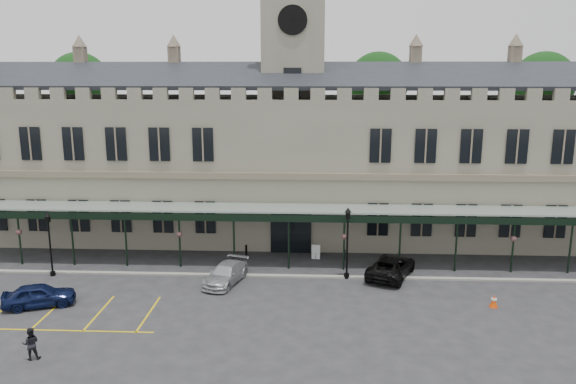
{
  "coord_description": "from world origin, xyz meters",
  "views": [
    {
      "loc": [
        1.78,
        -31.69,
        14.24
      ],
      "look_at": [
        0.0,
        6.0,
        6.0
      ],
      "focal_mm": 35.0,
      "sensor_mm": 36.0,
      "label": 1
    }
  ],
  "objects_px": {
    "car_van": "(391,266)",
    "person_b": "(31,344)",
    "clock_tower": "(294,84)",
    "car_left_a": "(39,295)",
    "traffic_cone": "(494,301)",
    "sign_board": "(316,252)",
    "lamp_post_left": "(49,238)",
    "station_building": "(293,162)",
    "car_taxi": "(226,274)",
    "lamp_post_mid": "(347,237)"
  },
  "relations": [
    {
      "from": "car_taxi",
      "to": "clock_tower",
      "type": "bearing_deg",
      "value": 87.04
    },
    {
      "from": "lamp_post_mid",
      "to": "traffic_cone",
      "type": "xyz_separation_m",
      "value": [
        8.75,
        -4.47,
        -2.63
      ]
    },
    {
      "from": "station_building",
      "to": "person_b",
      "type": "distance_m",
      "value": 26.22
    },
    {
      "from": "clock_tower",
      "to": "car_van",
      "type": "height_order",
      "value": "clock_tower"
    },
    {
      "from": "lamp_post_left",
      "to": "traffic_cone",
      "type": "height_order",
      "value": "lamp_post_left"
    },
    {
      "from": "lamp_post_mid",
      "to": "car_left_a",
      "type": "height_order",
      "value": "lamp_post_mid"
    },
    {
      "from": "clock_tower",
      "to": "car_left_a",
      "type": "xyz_separation_m",
      "value": [
        -15.0,
        -16.21,
        -12.39
      ]
    },
    {
      "from": "clock_tower",
      "to": "lamp_post_mid",
      "type": "bearing_deg",
      "value": -68.66
    },
    {
      "from": "lamp_post_left",
      "to": "car_left_a",
      "type": "xyz_separation_m",
      "value": [
        1.61,
        -5.18,
        -2.02
      ]
    },
    {
      "from": "station_building",
      "to": "lamp_post_mid",
      "type": "bearing_deg",
      "value": -68.5
    },
    {
      "from": "clock_tower",
      "to": "car_taxi",
      "type": "xyz_separation_m",
      "value": [
        -4.16,
        -11.83,
        -12.45
      ]
    },
    {
      "from": "clock_tower",
      "to": "lamp_post_left",
      "type": "bearing_deg",
      "value": -146.42
    },
    {
      "from": "lamp_post_left",
      "to": "sign_board",
      "type": "height_order",
      "value": "lamp_post_left"
    },
    {
      "from": "clock_tower",
      "to": "lamp_post_left",
      "type": "xyz_separation_m",
      "value": [
        -16.61,
        -11.03,
        -10.37
      ]
    },
    {
      "from": "station_building",
      "to": "person_b",
      "type": "bearing_deg",
      "value": -118.71
    },
    {
      "from": "lamp_post_mid",
      "to": "sign_board",
      "type": "xyz_separation_m",
      "value": [
        -2.14,
        3.95,
        -2.46
      ]
    },
    {
      "from": "station_building",
      "to": "clock_tower",
      "type": "height_order",
      "value": "clock_tower"
    },
    {
      "from": "clock_tower",
      "to": "traffic_cone",
      "type": "relative_size",
      "value": 31.74
    },
    {
      "from": "lamp_post_left",
      "to": "clock_tower",
      "type": "bearing_deg",
      "value": 33.58
    },
    {
      "from": "car_taxi",
      "to": "car_van",
      "type": "distance_m",
      "value": 11.56
    },
    {
      "from": "lamp_post_left",
      "to": "car_taxi",
      "type": "height_order",
      "value": "lamp_post_left"
    },
    {
      "from": "car_taxi",
      "to": "car_left_a",
      "type": "bearing_deg",
      "value": -141.61
    },
    {
      "from": "lamp_post_mid",
      "to": "car_taxi",
      "type": "height_order",
      "value": "lamp_post_mid"
    },
    {
      "from": "station_building",
      "to": "person_b",
      "type": "xyz_separation_m",
      "value": [
        -12.3,
        -22.46,
        -5.63
      ]
    },
    {
      "from": "car_taxi",
      "to": "traffic_cone",
      "type": "bearing_deg",
      "value": 5.81
    },
    {
      "from": "car_taxi",
      "to": "car_van",
      "type": "bearing_deg",
      "value": 25.29
    },
    {
      "from": "station_building",
      "to": "sign_board",
      "type": "height_order",
      "value": "station_building"
    },
    {
      "from": "traffic_cone",
      "to": "sign_board",
      "type": "bearing_deg",
      "value": 142.29
    },
    {
      "from": "lamp_post_mid",
      "to": "lamp_post_left",
      "type": "bearing_deg",
      "value": -178.68
    },
    {
      "from": "lamp_post_left",
      "to": "lamp_post_mid",
      "type": "distance_m",
      "value": 20.74
    },
    {
      "from": "station_building",
      "to": "car_taxi",
      "type": "xyz_separation_m",
      "value": [
        -4.16,
        -11.75,
        -5.81
      ]
    },
    {
      "from": "station_building",
      "to": "clock_tower",
      "type": "distance_m",
      "value": 6.64
    },
    {
      "from": "traffic_cone",
      "to": "person_b",
      "type": "distance_m",
      "value": 26.27
    },
    {
      "from": "lamp_post_left",
      "to": "car_van",
      "type": "xyz_separation_m",
      "value": [
        23.87,
        0.98,
        -2.01
      ]
    },
    {
      "from": "station_building",
      "to": "car_left_a",
      "type": "bearing_deg",
      "value": -132.93
    },
    {
      "from": "lamp_post_mid",
      "to": "traffic_cone",
      "type": "distance_m",
      "value": 10.17
    },
    {
      "from": "station_building",
      "to": "car_taxi",
      "type": "distance_m",
      "value": 13.75
    },
    {
      "from": "car_van",
      "to": "person_b",
      "type": "xyz_separation_m",
      "value": [
        -19.56,
        -12.5,
        0.1
      ]
    },
    {
      "from": "lamp_post_mid",
      "to": "person_b",
      "type": "xyz_separation_m",
      "value": [
        -16.42,
        -12.0,
        -2.17
      ]
    },
    {
      "from": "lamp_post_left",
      "to": "sign_board",
      "type": "xyz_separation_m",
      "value": [
        18.59,
        4.42,
        -2.19
      ]
    },
    {
      "from": "station_building",
      "to": "lamp_post_left",
      "type": "distance_m",
      "value": 20.24
    },
    {
      "from": "person_b",
      "to": "car_van",
      "type": "bearing_deg",
      "value": -166.45
    },
    {
      "from": "lamp_post_mid",
      "to": "person_b",
      "type": "height_order",
      "value": "lamp_post_mid"
    },
    {
      "from": "sign_board",
      "to": "car_taxi",
      "type": "relative_size",
      "value": 0.25
    },
    {
      "from": "car_left_a",
      "to": "person_b",
      "type": "relative_size",
      "value": 2.52
    },
    {
      "from": "car_left_a",
      "to": "car_taxi",
      "type": "xyz_separation_m",
      "value": [
        10.84,
        4.38,
        -0.06
      ]
    },
    {
      "from": "station_building",
      "to": "car_van",
      "type": "xyz_separation_m",
      "value": [
        7.26,
        -9.96,
        -5.73
      ]
    },
    {
      "from": "lamp_post_mid",
      "to": "car_van",
      "type": "height_order",
      "value": "lamp_post_mid"
    },
    {
      "from": "car_left_a",
      "to": "station_building",
      "type": "bearing_deg",
      "value": -62.97
    },
    {
      "from": "lamp_post_left",
      "to": "sign_board",
      "type": "relative_size",
      "value": 4.08
    }
  ]
}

